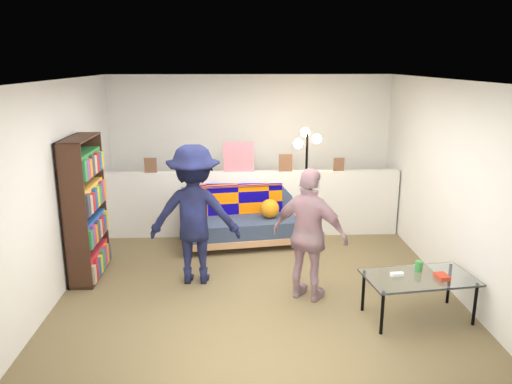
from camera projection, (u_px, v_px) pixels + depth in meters
ground at (257, 285)px, 5.97m from camera, size 5.00×5.00×0.00m
room_shell at (256, 141)px, 6.00m from camera, size 4.60×5.05×2.45m
half_wall_ledge at (252, 203)px, 7.58m from camera, size 4.45×0.15×1.00m
ledge_decor at (237, 160)px, 7.38m from camera, size 2.97×0.02×0.45m
futon_sofa at (242, 221)px, 7.26m from camera, size 1.83×1.07×0.74m
bookshelf at (85, 213)px, 6.06m from camera, size 0.29×0.87×1.74m
coffee_table at (420, 279)px, 5.12m from camera, size 1.17×0.75×0.57m
floor_lamp at (306, 163)px, 7.07m from camera, size 0.39×0.32×1.69m
person_left at (194, 215)px, 5.90m from camera, size 1.11×0.66×1.68m
person_right at (310, 235)px, 5.47m from camera, size 0.94×0.78×1.50m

